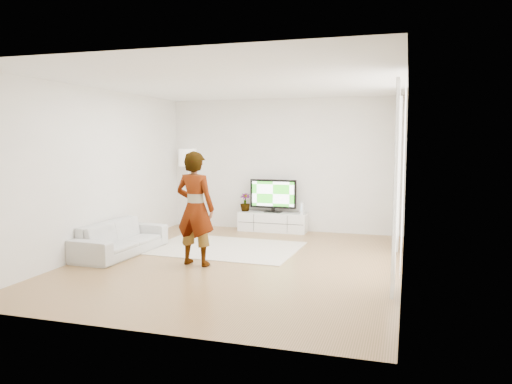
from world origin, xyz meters
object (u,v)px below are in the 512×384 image
(player, at_px, (195,208))
(floor_lamp, at_px, (188,161))
(sofa, at_px, (121,238))
(television, at_px, (273,195))
(rug, at_px, (225,248))
(media_console, at_px, (273,222))

(player, distance_m, floor_lamp, 3.47)
(sofa, bearing_deg, floor_lamp, 2.41)
(television, relative_size, rug, 0.38)
(media_console, xyz_separation_m, player, (-0.39, -3.12, 0.69))
(sofa, bearing_deg, player, -100.15)
(media_console, distance_m, rug, 1.90)
(television, distance_m, floor_lamp, 2.04)
(player, height_order, sofa, player)
(media_console, height_order, player, player)
(media_console, distance_m, player, 3.22)
(floor_lamp, bearing_deg, rug, -49.58)
(media_console, relative_size, player, 0.83)
(television, xyz_separation_m, sofa, (-1.92, -2.81, -0.51))
(player, height_order, floor_lamp, player)
(television, relative_size, sofa, 0.53)
(player, bearing_deg, rug, -82.46)
(media_console, height_order, television, television)
(television, distance_m, rug, 2.07)
(rug, distance_m, player, 1.55)
(rug, bearing_deg, floor_lamp, 130.42)
(rug, distance_m, floor_lamp, 2.76)
(media_console, relative_size, rug, 0.56)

